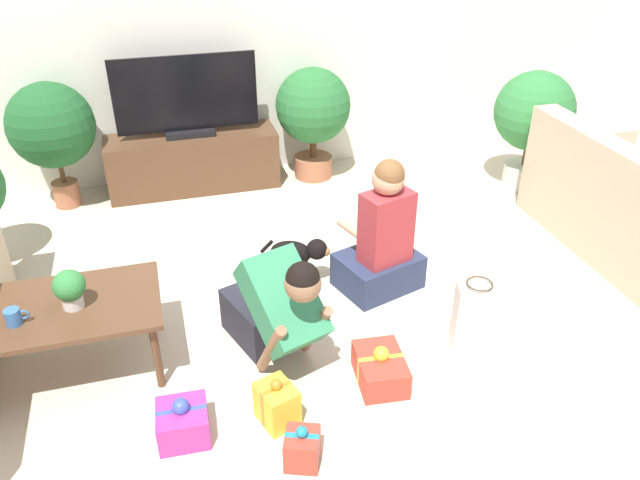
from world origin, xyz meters
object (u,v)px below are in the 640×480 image
dog (298,253)px  gift_box_a (380,368)px  coffee_table (66,313)px  potted_plant_corner_right (534,116)px  tabletop_plant (70,288)px  mug (14,317)px  person_sitting (382,242)px  gift_bag_a (475,317)px  gift_box_d (183,422)px  gift_box_b (277,404)px  potted_plant_back_right (313,110)px  potted_plant_back_left (52,127)px  person_kneeling (275,308)px  tv_console (193,162)px  gift_box_c (302,448)px  tv (187,101)px

dog → gift_box_a: 1.11m
coffee_table → potted_plant_corner_right: 4.04m
potted_plant_corner_right → tabletop_plant: (-3.70, -1.50, -0.08)m
dog → mug: mug is taller
person_sitting → gift_bag_a: bearing=95.5°
dog → gift_box_d: bearing=167.1°
gift_box_b → tabletop_plant: (-0.95, 0.66, 0.46)m
potted_plant_back_right → potted_plant_back_left: bearing=180.0°
potted_plant_back_left → person_sitting: (2.13, -1.88, -0.34)m
dog → tabletop_plant: size_ratio=2.01×
person_kneeling → gift_box_a: person_kneeling is taller
tv_console → potted_plant_back_right: bearing=-2.6°
person_kneeling → gift_box_d: person_kneeling is taller
dog → gift_box_a: dog is taller
potted_plant_corner_right → person_kneeling: (-2.64, -1.67, -0.30)m
potted_plant_back_left → tabletop_plant: bearing=-83.8°
potted_plant_back_left → person_kneeling: (1.30, -2.37, -0.35)m
person_sitting → tabletop_plant: person_sitting is taller
tv_console → gift_box_b: size_ratio=5.29×
gift_box_c → gift_box_d: size_ratio=0.88×
potted_plant_corner_right → mug: 4.29m
tv → person_sitting: size_ratio=1.25×
potted_plant_back_left → gift_box_b: 3.16m
gift_box_a → gift_box_b: size_ratio=1.36×
coffee_table → potted_plant_corner_right: potted_plant_corner_right is taller
coffee_table → dog: (1.42, 0.53, -0.17)m
potted_plant_corner_right → dog: bearing=-157.8°
tv_console → gift_box_c: bearing=-87.0°
gift_bag_a → tv_console: bearing=116.9°
potted_plant_back_right → dog: 1.79m
person_kneeling → coffee_table: bearing=151.3°
potted_plant_back_left → gift_box_c: potted_plant_back_left is taller
person_kneeling → gift_box_d: size_ratio=3.24×
potted_plant_back_left → gift_box_c: (1.25, -3.16, -0.60)m
gift_box_c → tabletop_plant: size_ratio=1.03×
tv_console → person_sitting: size_ratio=1.54×
potted_plant_back_right → gift_box_a: size_ratio=2.68×
potted_plant_back_left → tv: bearing=2.6°
gift_box_a → gift_box_d: size_ratio=1.44×
tv_console → potted_plant_corner_right: potted_plant_corner_right is taller
potted_plant_back_right → dog: potted_plant_back_right is taller
tv_console → gift_box_d: tv_console is taller
tv → gift_box_b: (0.11, -2.92, -0.69)m
person_kneeling → dog: bearing=47.5°
gift_box_a → tv_console: bearing=104.6°
tv_console → gift_bag_a: size_ratio=3.19×
person_kneeling → dog: (0.31, 0.72, -0.12)m
potted_plant_corner_right → gift_box_d: potted_plant_corner_right is taller
tabletop_plant → coffee_table: bearing=155.1°
potted_plant_corner_right → gift_box_d: size_ratio=3.95×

